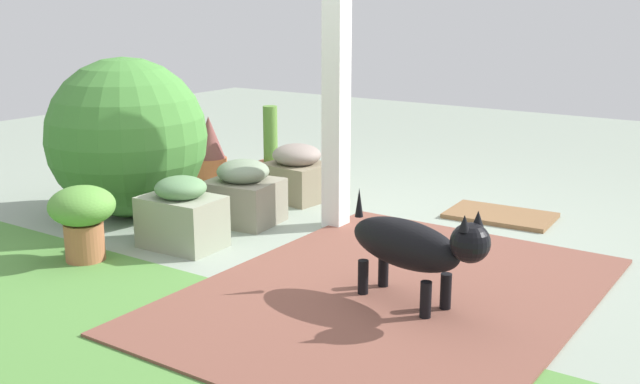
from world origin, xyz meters
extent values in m
plane|color=#8F9D8C|center=(0.00, 0.00, 0.00)|extent=(12.00, 12.00, 0.00)
cube|color=brown|center=(-0.70, 0.66, 0.01)|extent=(1.80, 2.40, 0.02)
cube|color=white|center=(0.18, -0.19, 1.09)|extent=(0.14, 0.14, 2.17)
cube|color=gray|center=(0.79, -0.59, 0.14)|extent=(0.46, 0.42, 0.28)
ellipsoid|color=gray|center=(0.79, -0.59, 0.34)|extent=(0.36, 0.36, 0.16)
cube|color=gray|center=(0.74, 0.08, 0.14)|extent=(0.49, 0.45, 0.29)
ellipsoid|color=gray|center=(0.74, 0.08, 0.35)|extent=(0.35, 0.35, 0.16)
cube|color=gray|center=(0.71, 0.69, 0.16)|extent=(0.49, 0.36, 0.31)
ellipsoid|color=#5B8656|center=(0.71, 0.69, 0.37)|extent=(0.31, 0.31, 0.14)
sphere|color=#427F35|center=(1.51, 0.37, 0.54)|extent=(1.09, 1.09, 1.09)
cylinder|color=#B35C35|center=(1.74, -0.69, 0.10)|extent=(0.28, 0.28, 0.19)
cone|color=brown|center=(1.74, -0.69, 0.36)|extent=(0.25, 0.25, 0.34)
cylinder|color=#A75C42|center=(1.32, -0.97, 0.08)|extent=(0.21, 0.21, 0.16)
cylinder|color=#578535|center=(1.32, -0.97, 0.39)|extent=(0.12, 0.12, 0.45)
cylinder|color=#AB6541|center=(1.00, 1.18, 0.11)|extent=(0.22, 0.22, 0.22)
ellipsoid|color=#59963C|center=(1.00, 1.18, 0.33)|extent=(0.37, 0.37, 0.22)
ellipsoid|color=black|center=(-0.81, 0.72, 0.31)|extent=(0.68, 0.35, 0.24)
sphere|color=black|center=(-1.18, 0.81, 0.41)|extent=(0.18, 0.18, 0.18)
cone|color=black|center=(-1.19, 0.76, 0.51)|extent=(0.05, 0.05, 0.08)
cone|color=black|center=(-1.16, 0.85, 0.51)|extent=(0.05, 0.05, 0.08)
cylinder|color=black|center=(-1.02, 0.69, 0.10)|extent=(0.05, 0.05, 0.19)
cylinder|color=black|center=(-0.99, 0.84, 0.10)|extent=(0.05, 0.05, 0.19)
cylinder|color=black|center=(-0.63, 0.61, 0.10)|extent=(0.05, 0.05, 0.19)
cylinder|color=black|center=(-0.60, 0.75, 0.10)|extent=(0.05, 0.05, 0.19)
cone|color=black|center=(-0.51, 0.66, 0.46)|extent=(0.04, 0.04, 0.15)
cube|color=brown|center=(-0.65, -0.99, 0.01)|extent=(0.73, 0.49, 0.03)
camera|label=1|loc=(-2.40, 3.79, 1.45)|focal=42.13mm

